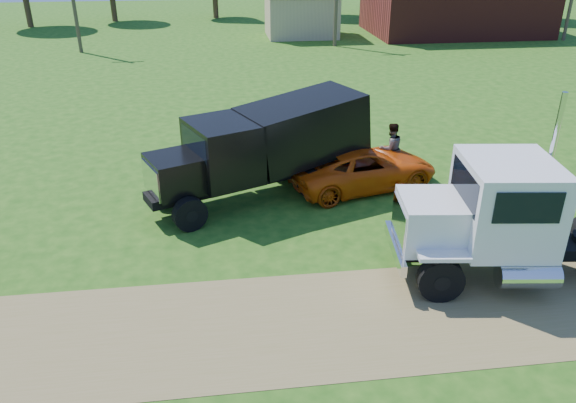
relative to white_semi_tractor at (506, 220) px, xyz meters
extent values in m
plane|color=#1C4C10|center=(-3.57, -1.41, -1.70)|extent=(140.00, 140.00, 0.00)
cube|color=olive|center=(-3.57, -1.41, -1.70)|extent=(120.00, 4.20, 0.01)
cube|color=black|center=(1.26, -0.13, -0.83)|extent=(8.19, 2.02, 0.32)
cylinder|color=black|center=(-2.00, -0.89, -1.11)|extent=(1.23, 0.52, 1.19)
cylinder|color=black|center=(-2.00, -0.89, -1.11)|extent=(0.46, 0.45, 0.42)
cylinder|color=black|center=(-1.72, 1.41, -1.11)|extent=(1.23, 0.52, 1.19)
cylinder|color=black|center=(-1.72, 1.41, -1.11)|extent=(0.46, 0.45, 0.42)
cube|color=silver|center=(-1.81, 0.25, -0.02)|extent=(2.16, 2.07, 1.30)
cube|color=silver|center=(-2.77, 0.37, -0.08)|extent=(0.29, 1.62, 1.08)
cube|color=silver|center=(-2.83, 0.38, -0.83)|extent=(0.47, 2.49, 0.32)
cube|color=silver|center=(-0.09, 0.04, 0.52)|extent=(2.58, 2.86, 2.27)
cube|color=black|center=(-1.19, 0.18, 1.01)|extent=(0.32, 2.16, 0.92)
cube|color=black|center=(-0.25, -1.26, 1.01)|extent=(1.62, 0.24, 0.81)
cube|color=black|center=(0.08, 1.34, 1.01)|extent=(1.62, 0.24, 0.81)
cube|color=silver|center=(-2.00, -0.89, -0.40)|extent=(1.35, 0.64, 0.11)
cube|color=silver|center=(-1.72, 1.41, -0.40)|extent=(1.35, 0.64, 0.11)
cylinder|color=silver|center=(0.14, -1.24, -0.94)|extent=(1.58, 0.83, 0.65)
cylinder|color=silver|center=(1.22, 0.48, 0.79)|extent=(0.17, 0.17, 4.98)
cube|color=black|center=(-6.09, 5.85, -0.90)|extent=(7.76, 4.08, 0.30)
cylinder|color=black|center=(-8.44, 3.70, -1.15)|extent=(1.15, 0.76, 1.10)
cylinder|color=black|center=(-8.44, 3.70, -1.15)|extent=(0.50, 0.49, 0.39)
cylinder|color=black|center=(-9.27, 5.64, -1.15)|extent=(1.15, 0.76, 1.10)
cylinder|color=black|center=(-9.27, 5.64, -1.15)|extent=(0.50, 0.49, 0.39)
cylinder|color=black|center=(-4.21, 5.52, -1.15)|extent=(1.15, 0.76, 1.10)
cylinder|color=black|center=(-4.21, 5.52, -1.15)|extent=(0.50, 0.49, 0.39)
cylinder|color=black|center=(-5.03, 7.45, -1.15)|extent=(1.15, 0.76, 1.10)
cylinder|color=black|center=(-5.03, 7.45, -1.15)|extent=(0.50, 0.49, 0.39)
cylinder|color=black|center=(-3.01, 6.03, -1.15)|extent=(1.15, 0.76, 1.10)
cylinder|color=black|center=(-3.01, 6.03, -1.15)|extent=(0.50, 0.49, 0.39)
cylinder|color=black|center=(-3.84, 7.97, -1.15)|extent=(1.15, 0.76, 1.10)
cylinder|color=black|center=(-3.84, 7.97, -1.15)|extent=(0.50, 0.49, 0.39)
cube|color=black|center=(-8.76, 4.71, -0.15)|extent=(2.33, 2.28, 1.20)
cube|color=silver|center=(-9.59, 4.35, -0.20)|extent=(0.67, 1.41, 1.00)
cube|color=black|center=(-7.29, 5.34, 0.30)|extent=(2.79, 3.00, 2.00)
cube|color=black|center=(-8.19, 4.95, 0.75)|extent=(0.84, 1.86, 0.80)
cube|color=black|center=(-4.44, 6.57, 0.55)|extent=(4.98, 3.94, 2.43)
imported|color=#D04A09|center=(-2.21, 6.26, -0.94)|extent=(5.95, 3.82, 1.53)
imported|color=#999999|center=(-0.83, 7.43, -0.70)|extent=(1.13, 0.97, 2.00)
cube|color=maroon|center=(14.43, 38.59, 0.80)|extent=(15.00, 10.00, 5.00)
cube|color=tan|center=(0.43, 38.59, 0.10)|extent=(6.00, 5.00, 3.60)
cylinder|color=#382617|center=(-24.92, 47.07, 0.08)|extent=(0.56, 0.56, 3.57)
cylinder|color=#382617|center=(-17.31, 49.86, -0.20)|extent=(0.56, 0.56, 3.00)
cylinder|color=#382617|center=(12.63, 50.43, -0.23)|extent=(0.56, 0.56, 2.94)
cylinder|color=#382617|center=(24.66, 46.08, 0.10)|extent=(0.56, 0.56, 3.61)
camera|label=1|loc=(-7.41, -12.24, 6.95)|focal=35.00mm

